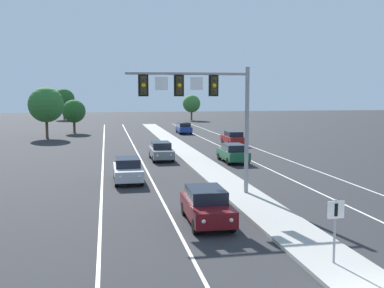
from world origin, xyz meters
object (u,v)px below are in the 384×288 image
(median_sign_post, at_px, (335,222))
(car_receding_green, at_px, (233,153))
(car_receding_red, at_px, (233,138))
(car_oncoming_darkred, at_px, (206,205))
(car_oncoming_silver, at_px, (128,169))
(car_receding_blue, at_px, (184,128))
(tree_far_left_c, at_px, (64,99))
(car_oncoming_grey, at_px, (161,151))
(tree_far_left_a, at_px, (46,105))
(overhead_signal_mast, at_px, (205,100))
(tree_far_right_c, at_px, (192,104))
(tree_far_left_b, at_px, (74,111))

(median_sign_post, relative_size, car_receding_green, 0.49)
(car_receding_red, bearing_deg, car_oncoming_darkred, -107.99)
(car_oncoming_silver, distance_m, car_receding_blue, 36.04)
(tree_far_left_c, bearing_deg, median_sign_post, -79.53)
(car_oncoming_grey, bearing_deg, car_receding_green, -22.55)
(car_receding_red, bearing_deg, tree_far_left_c, 113.04)
(tree_far_left_a, bearing_deg, car_oncoming_grey, -61.05)
(car_oncoming_darkred, bearing_deg, car_receding_green, 70.50)
(overhead_signal_mast, bearing_deg, car_oncoming_grey, 93.08)
(median_sign_post, height_order, tree_far_right_c, tree_far_right_c)
(car_receding_red, bearing_deg, car_oncoming_silver, -123.42)
(car_oncoming_silver, relative_size, tree_far_left_c, 0.66)
(overhead_signal_mast, xyz_separation_m, tree_far_right_c, (12.43, 70.71, -1.95))
(car_oncoming_silver, bearing_deg, overhead_signal_mast, -51.69)
(car_receding_red, relative_size, tree_far_left_a, 0.67)
(overhead_signal_mast, bearing_deg, car_receding_green, 67.34)
(tree_far_left_b, bearing_deg, car_oncoming_darkred, -79.54)
(overhead_signal_mast, relative_size, tree_far_right_c, 1.33)
(car_receding_green, distance_m, car_receding_blue, 27.79)
(tree_far_left_a, bearing_deg, car_oncoming_darkred, -74.00)
(car_oncoming_silver, height_order, car_receding_blue, same)
(car_receding_red, bearing_deg, car_receding_green, -105.83)
(car_receding_blue, bearing_deg, car_receding_green, -90.96)
(car_receding_red, bearing_deg, tree_far_right_c, 85.23)
(tree_far_left_a, bearing_deg, tree_far_left_c, 91.99)
(car_receding_green, distance_m, tree_far_left_a, 30.90)
(overhead_signal_mast, bearing_deg, tree_far_right_c, 80.03)
(car_oncoming_grey, height_order, car_receding_green, same)
(median_sign_post, xyz_separation_m, tree_far_left_c, (-16.63, 90.05, 2.85))
(median_sign_post, xyz_separation_m, car_receding_red, (6.51, 35.64, -0.77))
(overhead_signal_mast, distance_m, tree_far_left_b, 45.04)
(car_oncoming_silver, height_order, car_receding_green, same)
(car_oncoming_grey, relative_size, tree_far_right_c, 0.82)
(tree_far_left_c, bearing_deg, overhead_signal_mast, -79.53)
(median_sign_post, distance_m, car_oncoming_silver, 17.54)
(car_oncoming_darkred, height_order, car_receding_blue, same)
(car_oncoming_silver, relative_size, car_receding_green, 1.00)
(car_oncoming_silver, relative_size, tree_far_left_a, 0.68)
(car_receding_blue, height_order, tree_far_right_c, tree_far_right_c)
(car_oncoming_darkred, height_order, car_oncoming_grey, same)
(car_oncoming_grey, relative_size, car_receding_red, 1.00)
(car_oncoming_grey, bearing_deg, median_sign_post, -83.71)
(tree_far_left_b, bearing_deg, median_sign_post, -77.54)
(car_oncoming_grey, relative_size, tree_far_left_b, 0.92)
(median_sign_post, height_order, car_oncoming_grey, median_sign_post)
(tree_far_right_c, xyz_separation_m, tree_far_left_b, (-22.53, -26.88, -0.36))
(tree_far_right_c, bearing_deg, car_receding_blue, -102.61)
(tree_far_left_b, bearing_deg, car_oncoming_silver, -81.20)
(car_receding_red, distance_m, tree_far_left_c, 59.24)
(car_receding_red, bearing_deg, car_oncoming_grey, -133.45)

